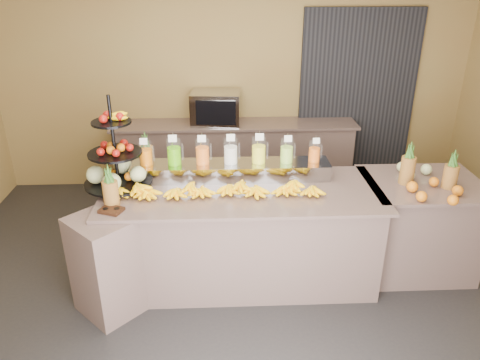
{
  "coord_description": "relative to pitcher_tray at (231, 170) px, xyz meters",
  "views": [
    {
      "loc": [
        -0.19,
        -3.44,
        2.76
      ],
      "look_at": [
        -0.02,
        0.3,
        1.03
      ],
      "focal_mm": 35.0,
      "sensor_mm": 36.0,
      "label": 1
    }
  ],
  "objects": [
    {
      "name": "back_ledge",
      "position": [
        0.09,
        1.67,
        -0.54
      ],
      "size": [
        3.1,
        0.55,
        0.93
      ],
      "color": "gray",
      "rests_on": "ground"
    },
    {
      "name": "room_envelope",
      "position": [
        0.28,
        0.21,
        0.87
      ],
      "size": [
        6.04,
        5.02,
        2.82
      ],
      "color": "olive",
      "rests_on": "ground"
    },
    {
      "name": "juice_pitcher_green",
      "position": [
        -0.52,
        -0.0,
        0.18
      ],
      "size": [
        0.13,
        0.13,
        0.31
      ],
      "color": "silver",
      "rests_on": "pitcher_tray"
    },
    {
      "name": "oven_warmer",
      "position": [
        -0.14,
        1.67,
        0.13
      ],
      "size": [
        0.64,
        0.47,
        0.4
      ],
      "primitive_type": "cube",
      "rotation": [
        0.0,
        0.0,
        -0.09
      ],
      "color": "gray",
      "rests_on": "back_ledge"
    },
    {
      "name": "fruit_stand",
      "position": [
        -0.98,
        -0.16,
        0.14
      ],
      "size": [
        0.62,
        0.62,
        0.85
      ],
      "rotation": [
        0.0,
        0.0,
        0.03
      ],
      "color": "black",
      "rests_on": "buffet_counter"
    },
    {
      "name": "juice_pitcher_orange_c",
      "position": [
        0.78,
        -0.0,
        0.16
      ],
      "size": [
        0.11,
        0.11,
        0.26
      ],
      "color": "silver",
      "rests_on": "pitcher_tray"
    },
    {
      "name": "buffet_counter",
      "position": [
        -0.02,
        -0.32,
        -0.54
      ],
      "size": [
        2.75,
        1.25,
        0.93
      ],
      "color": "gray",
      "rests_on": "ground"
    },
    {
      "name": "right_counter",
      "position": [
        1.79,
        -0.18,
        -0.54
      ],
      "size": [
        1.08,
        0.88,
        0.93
      ],
      "color": "gray",
      "rests_on": "ground"
    },
    {
      "name": "pineapple_left_a",
      "position": [
        -1.01,
        -0.51,
        0.06
      ],
      "size": [
        0.13,
        0.13,
        0.38
      ],
      "rotation": [
        0.0,
        0.0,
        -0.12
      ],
      "color": "brown",
      "rests_on": "buffet_counter"
    },
    {
      "name": "ground",
      "position": [
        0.09,
        -0.58,
        -1.01
      ],
      "size": [
        6.0,
        6.0,
        0.0
      ],
      "primitive_type": "plane",
      "color": "black",
      "rests_on": "ground"
    },
    {
      "name": "juice_pitcher_orange_a",
      "position": [
        -0.78,
        -0.0,
        0.17
      ],
      "size": [
        0.12,
        0.12,
        0.29
      ],
      "color": "silver",
      "rests_on": "pitcher_tray"
    },
    {
      "name": "juice_pitcher_lemon",
      "position": [
        0.26,
        -0.0,
        0.18
      ],
      "size": [
        0.13,
        0.14,
        0.32
      ],
      "color": "silver",
      "rests_on": "pitcher_tray"
    },
    {
      "name": "pineapple_left_b",
      "position": [
        -0.81,
        0.2,
        0.08
      ],
      "size": [
        0.14,
        0.14,
        0.41
      ],
      "rotation": [
        0.0,
        0.0,
        0.12
      ],
      "color": "brown",
      "rests_on": "buffet_counter"
    },
    {
      "name": "pitcher_tray",
      "position": [
        0.0,
        0.0,
        0.0
      ],
      "size": [
        1.85,
        0.3,
        0.15
      ],
      "primitive_type": "cube",
      "color": "gray",
      "rests_on": "buffet_counter"
    },
    {
      "name": "condiment_caddy",
      "position": [
        -0.99,
        -0.63,
        -0.06
      ],
      "size": [
        0.22,
        0.19,
        0.03
      ],
      "primitive_type": "cube",
      "rotation": [
        0.0,
        0.0,
        -0.39
      ],
      "color": "black",
      "rests_on": "buffet_counter"
    },
    {
      "name": "juice_pitcher_milk",
      "position": [
        -0.0,
        -0.0,
        0.18
      ],
      "size": [
        0.13,
        0.13,
        0.31
      ],
      "color": "silver",
      "rests_on": "pitcher_tray"
    },
    {
      "name": "juice_pitcher_orange_b",
      "position": [
        -0.26,
        -0.0,
        0.18
      ],
      "size": [
        0.13,
        0.13,
        0.31
      ],
      "color": "silver",
      "rests_on": "pitcher_tray"
    },
    {
      "name": "right_fruit_pile",
      "position": [
        1.76,
        -0.36,
        0.01
      ],
      "size": [
        0.49,
        0.47,
        0.26
      ],
      "color": "brown",
      "rests_on": "right_counter"
    },
    {
      "name": "banana_heap",
      "position": [
        -0.14,
        -0.33,
        -0.01
      ],
      "size": [
        1.89,
        0.17,
        0.16
      ],
      "color": "yellow",
      "rests_on": "buffet_counter"
    },
    {
      "name": "juice_pitcher_lime",
      "position": [
        0.52,
        -0.0,
        0.17
      ],
      "size": [
        0.12,
        0.13,
        0.29
      ],
      "color": "silver",
      "rests_on": "pitcher_tray"
    }
  ]
}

